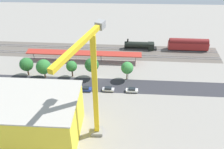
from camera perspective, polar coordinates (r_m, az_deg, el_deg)
name	(u,v)px	position (r m, az deg, el deg)	size (l,w,h in m)	color
ground_plane	(99,80)	(106.09, -2.86, -1.14)	(174.82, 174.82, 0.00)	gray
rail_bed	(103,52)	(124.98, -2.07, 5.03)	(109.26, 14.16, 0.01)	#5B544C
street_asphalt	(98,85)	(103.27, -3.01, -2.31)	(109.26, 9.00, 0.01)	#2D2D33
track_rails	(103,51)	(124.89, -2.07, 5.10)	(109.22, 10.87, 0.12)	#9E9EA8
platform_canopy_near	(84,53)	(116.78, -6.19, 4.66)	(51.29, 5.66, 4.06)	#A82D23
locomotive	(141,46)	(126.86, 6.26, 6.27)	(15.54, 3.27, 5.17)	black
passenger_coach	(188,44)	(129.99, 16.34, 6.38)	(18.98, 3.72, 5.96)	black
parked_car_0	(132,90)	(99.61, 4.35, -3.44)	(4.68, 1.90, 1.75)	black
parked_car_1	(108,89)	(99.78, -0.81, -3.25)	(4.62, 2.02, 1.75)	black
parked_car_2	(86,89)	(100.26, -5.68, -3.20)	(4.10, 1.97, 1.82)	black
parked_car_3	(67,88)	(101.86, -9.89, -2.96)	(4.40, 1.92, 1.64)	black
parked_car_4	(44,88)	(103.84, -14.54, -2.84)	(4.12, 2.01, 1.64)	black
parked_car_5	(21,87)	(106.92, -19.17, -2.54)	(4.80, 1.88, 1.73)	black
construction_building	(27,118)	(83.50, -18.09, -8.96)	(31.07, 19.33, 14.02)	yellow
construction_roof_slab	(22,99)	(78.86, -19.04, -5.18)	(31.67, 19.93, 0.40)	#ADA89E
tower_crane	(92,83)	(69.87, -4.34, -1.77)	(9.81, 22.89, 36.04)	gray
box_truck_0	(40,98)	(97.89, -15.44, -5.06)	(9.26, 2.74, 3.16)	black
box_truck_1	(25,97)	(99.80, -18.37, -4.75)	(8.86, 2.62, 3.35)	black
street_tree_0	(26,64)	(111.27, -18.17, 2.11)	(5.55, 5.55, 8.03)	brown
street_tree_1	(44,67)	(107.80, -14.71, 1.64)	(6.01, 6.01, 8.25)	brown
street_tree_2	(72,66)	(106.31, -8.81, 1.78)	(4.42, 4.42, 7.21)	brown
street_tree_3	(127,68)	(103.35, 3.34, 1.45)	(4.92, 4.92, 7.95)	brown
street_tree_4	(92,65)	(104.54, -4.45, 2.09)	(5.69, 5.69, 8.73)	brown
traffic_light	(128,70)	(103.98, 3.58, 0.88)	(0.50, 0.36, 6.47)	#333333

